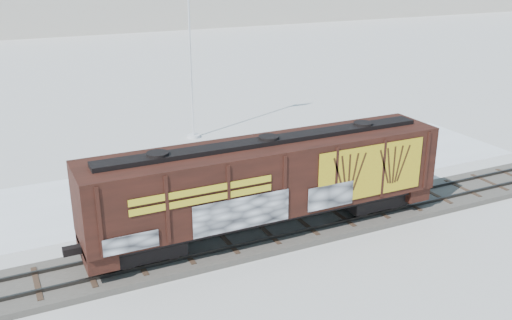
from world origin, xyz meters
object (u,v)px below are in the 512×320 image
flagpole (193,73)px  car_silver (175,177)px  hopper_railcar (269,180)px  car_white (270,155)px  car_dark (304,166)px

flagpole → car_silver: bearing=-116.5°
hopper_railcar → flagpole: bearing=82.0°
car_silver → car_white: size_ratio=0.88×
hopper_railcar → car_dark: (5.40, 5.99, -2.20)m
hopper_railcar → car_silver: (-2.01, 7.41, -2.14)m
flagpole → car_silver: flagpole is taller
hopper_railcar → flagpole: (2.24, 15.95, 1.80)m
hopper_railcar → car_dark: size_ratio=3.85×
car_silver → hopper_railcar: bearing=-154.9°
car_silver → car_dark: size_ratio=0.94×
car_silver → car_white: bearing=-73.6°
hopper_railcar → flagpole: 16.20m
hopper_railcar → car_white: 9.42m
hopper_railcar → car_dark: bearing=48.0°
car_white → car_dark: (1.12, -2.14, -0.13)m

